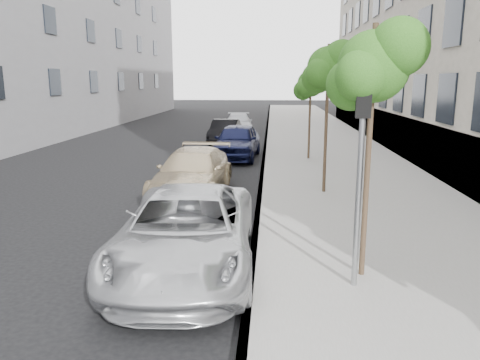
# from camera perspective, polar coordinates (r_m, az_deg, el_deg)

# --- Properties ---
(ground) EXTENTS (160.00, 160.00, 0.00)m
(ground) POSITION_cam_1_polar(r_m,az_deg,el_deg) (7.73, -8.25, -15.99)
(ground) COLOR black
(ground) RESTS_ON ground
(sidewalk) EXTENTS (6.40, 72.00, 0.14)m
(sidewalk) POSITION_cam_1_polar(r_m,az_deg,el_deg) (30.99, 9.06, 5.38)
(sidewalk) COLOR gray
(sidewalk) RESTS_ON ground
(curb) EXTENTS (0.15, 72.00, 0.14)m
(curb) POSITION_cam_1_polar(r_m,az_deg,el_deg) (30.86, 3.25, 5.49)
(curb) COLOR #9E9B93
(curb) RESTS_ON ground
(tree_near) EXTENTS (1.58, 1.38, 4.48)m
(tree_near) POSITION_cam_1_polar(r_m,az_deg,el_deg) (8.34, 16.12, 13.10)
(tree_near) COLOR #38281C
(tree_near) RESTS_ON sidewalk
(tree_mid) EXTENTS (1.65, 1.45, 4.66)m
(tree_mid) POSITION_cam_1_polar(r_m,az_deg,el_deg) (14.76, 10.82, 13.28)
(tree_mid) COLOR #38281C
(tree_mid) RESTS_ON sidewalk
(tree_far) EXTENTS (1.56, 1.36, 4.10)m
(tree_far) POSITION_cam_1_polar(r_m,az_deg,el_deg) (21.23, 8.68, 11.55)
(tree_far) COLOR #38281C
(tree_far) RESTS_ON sidewalk
(signal_pole) EXTENTS (0.26, 0.20, 3.42)m
(signal_pole) POSITION_cam_1_polar(r_m,az_deg,el_deg) (7.94, 14.44, 1.84)
(signal_pole) COLOR #939699
(signal_pole) RESTS_ON sidewalk
(minivan) EXTENTS (2.79, 5.61, 1.53)m
(minivan) POSITION_cam_1_polar(r_m,az_deg,el_deg) (9.13, -6.58, -6.25)
(minivan) COLOR silver
(minivan) RESTS_ON ground
(suv) EXTENTS (2.31, 5.13, 1.46)m
(suv) POSITION_cam_1_polar(r_m,az_deg,el_deg) (14.93, -5.80, 0.87)
(suv) COLOR #C5B18C
(suv) RESTS_ON ground
(sedan_blue) EXTENTS (2.21, 4.86, 1.62)m
(sedan_blue) POSITION_cam_1_polar(r_m,az_deg,el_deg) (21.95, -0.37, 4.75)
(sedan_blue) COLOR #101436
(sedan_blue) RESTS_ON ground
(sedan_black) EXTENTS (1.64, 4.25, 1.38)m
(sedan_black) POSITION_cam_1_polar(r_m,az_deg,el_deg) (27.07, -1.84, 5.89)
(sedan_black) COLOR black
(sedan_black) RESTS_ON ground
(sedan_rear) EXTENTS (2.16, 4.69, 1.33)m
(sedan_rear) POSITION_cam_1_polar(r_m,az_deg,el_deg) (32.64, -0.18, 6.92)
(sedan_rear) COLOR #B0B2B8
(sedan_rear) RESTS_ON ground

